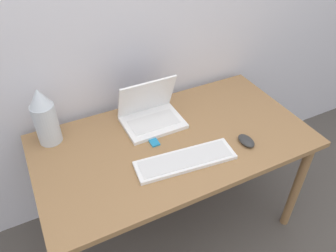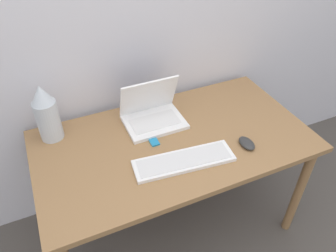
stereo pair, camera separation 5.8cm
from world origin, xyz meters
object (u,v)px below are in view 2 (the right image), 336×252
(laptop, at_px, (152,113))
(vase, at_px, (46,113))
(keyboard, at_px, (184,161))
(mp3_player, at_px, (154,142))
(mouse, at_px, (247,143))

(laptop, height_order, vase, vase)
(keyboard, height_order, mp3_player, keyboard)
(keyboard, bearing_deg, mouse, -3.54)
(keyboard, bearing_deg, mp3_player, 112.33)
(mouse, height_order, mp3_player, mouse)
(vase, bearing_deg, keyboard, -39.32)
(vase, bearing_deg, laptop, -9.13)
(keyboard, distance_m, vase, 0.70)
(laptop, xyz_separation_m, mp3_player, (-0.06, -0.17, -0.05))
(keyboard, xyz_separation_m, mouse, (0.34, -0.02, 0.00))
(keyboard, bearing_deg, vase, 140.68)
(keyboard, bearing_deg, laptop, 92.86)
(vase, bearing_deg, mp3_player, -28.80)
(mp3_player, bearing_deg, mouse, -26.59)
(laptop, bearing_deg, mp3_player, -109.15)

